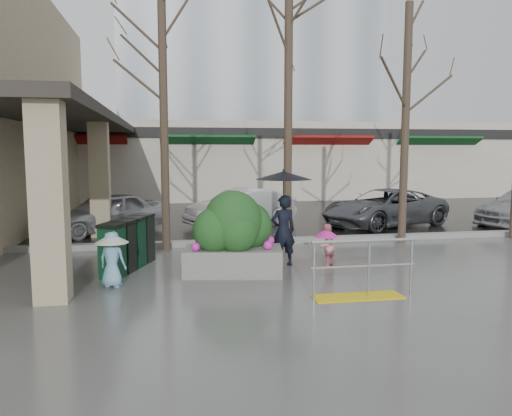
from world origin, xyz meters
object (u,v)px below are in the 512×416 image
object	(u,v)px
news_boxes	(129,244)
car_a	(105,213)
child_blue	(112,253)
car_c	(384,208)
child_pink	(326,243)
planter	(233,234)
tree_west	(162,47)
handrail	(361,276)
tree_midwest	(289,46)
car_b	(241,207)
tree_mideast	(407,65)
woman	(283,206)

from	to	relation	value
news_boxes	car_a	size ratio (longest dim) A/B	0.54
child_blue	car_c	bearing A→B (deg)	-118.17
child_pink	child_blue	xyz separation A→B (m)	(-4.45, -0.80, 0.09)
child_blue	news_boxes	size ratio (longest dim) A/B	0.53
car_c	planter	bearing A→B (deg)	-68.07
child_pink	car_c	bearing A→B (deg)	-160.14
car_c	tree_west	bearing A→B (deg)	-90.23
tree_west	handrail	bearing A→B (deg)	-55.01
tree_midwest	car_b	bearing A→B (deg)	100.18
child_pink	child_blue	distance (m)	4.53
car_a	car_c	xyz separation A→B (m)	(9.13, -0.18, 0.00)
tree_midwest	car_b	world-z (taller)	tree_midwest
news_boxes	car_a	xyz separation A→B (m)	(-1.06, 4.98, 0.08)
child_pink	news_boxes	distance (m)	4.29
handrail	car_b	world-z (taller)	car_b
handrail	child_blue	xyz separation A→B (m)	(-4.36, 1.46, 0.27)
tree_mideast	planter	xyz separation A→B (m)	(-5.12, -2.76, -4.02)
tree_midwest	news_boxes	size ratio (longest dim) A/B	3.48
woman	car_a	xyz separation A→B (m)	(-4.42, 5.26, -0.71)
tree_mideast	woman	size ratio (longest dim) A/B	3.02
tree_mideast	car_c	bearing A→B (deg)	74.87
tree_midwest	child_blue	xyz separation A→B (m)	(-4.20, -3.34, -4.59)
tree_west	car_a	world-z (taller)	tree_west
child_pink	child_blue	bearing A→B (deg)	-24.73
child_blue	car_b	distance (m)	7.96
car_b	planter	bearing A→B (deg)	-35.21
tree_west	planter	world-z (taller)	tree_west
woman	planter	world-z (taller)	woman
tree_west	car_a	xyz separation A→B (m)	(-1.86, 3.04, -4.45)
car_b	car_c	world-z (taller)	same
handrail	planter	size ratio (longest dim) A/B	0.89
tree_mideast	child_pink	size ratio (longest dim) A/B	6.75
woman	news_boxes	xyz separation A→B (m)	(-3.36, 0.28, -0.79)
tree_west	child_pink	distance (m)	6.24
child_pink	tree_midwest	bearing A→B (deg)	-119.16
child_blue	planter	bearing A→B (deg)	-141.42
handrail	car_c	xyz separation A→B (m)	(3.91, 7.66, 0.25)
tree_mideast	car_b	bearing A→B (deg)	136.33
tree_mideast	tree_midwest	bearing A→B (deg)	180.00
woman	car_c	size ratio (longest dim) A/B	0.48
news_boxes	planter	bearing A→B (deg)	-0.04
woman	car_c	world-z (taller)	woman
car_a	woman	bearing A→B (deg)	6.27
tree_west	tree_midwest	xyz separation A→B (m)	(3.20, 0.00, 0.15)
woman	tree_west	bearing A→B (deg)	-50.48
car_c	tree_midwest	bearing A→B (deg)	-76.61
tree_west	news_boxes	bearing A→B (deg)	-112.34
handrail	car_c	size ratio (longest dim) A/B	0.42
tree_mideast	car_a	bearing A→B (deg)	160.02
tree_mideast	car_b	distance (m)	6.94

